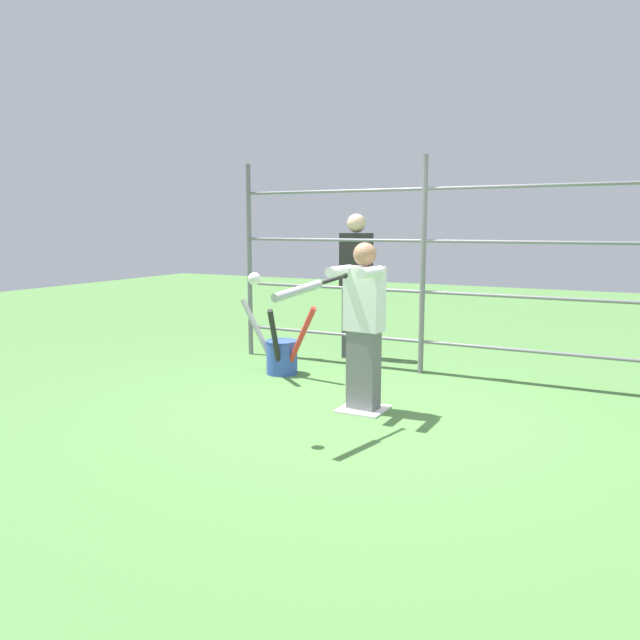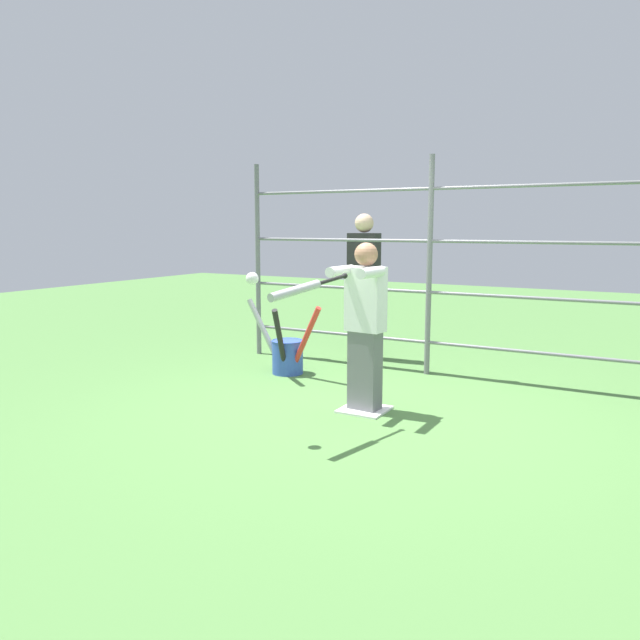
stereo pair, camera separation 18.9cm
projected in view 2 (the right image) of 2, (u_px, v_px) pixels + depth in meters
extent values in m
plane|color=#4C7A3D|center=(364.00, 411.00, 5.55)|extent=(24.00, 24.00, 0.00)
cube|color=white|center=(364.00, 409.00, 5.55)|extent=(0.40, 0.40, 0.02)
cylinder|color=slate|center=(429.00, 267.00, 6.75)|extent=(0.06, 0.06, 2.38)
cylinder|color=slate|center=(258.00, 261.00, 7.86)|extent=(0.06, 0.06, 2.38)
cylinder|color=slate|center=(427.00, 342.00, 6.88)|extent=(4.53, 0.04, 0.04)
cylinder|color=slate|center=(429.00, 292.00, 6.79)|extent=(4.53, 0.04, 0.04)
cylinder|color=slate|center=(430.00, 241.00, 6.71)|extent=(4.53, 0.04, 0.04)
cylinder|color=slate|center=(431.00, 188.00, 6.63)|extent=(4.53, 0.04, 0.04)
cube|color=slate|center=(365.00, 371.00, 5.50)|extent=(0.28, 0.19, 0.72)
cube|color=white|center=(366.00, 299.00, 5.40)|extent=(0.34, 0.22, 0.56)
sphere|color=#9E7051|center=(366.00, 254.00, 5.35)|extent=(0.20, 0.20, 0.20)
cylinder|color=white|center=(371.00, 272.00, 5.11)|extent=(0.09, 0.40, 0.09)
cylinder|color=white|center=(341.00, 271.00, 5.28)|extent=(0.09, 0.40, 0.09)
sphere|color=black|center=(345.00, 276.00, 5.03)|extent=(0.05, 0.05, 0.05)
cylinder|color=black|center=(331.00, 280.00, 4.90)|extent=(0.09, 0.35, 0.07)
cylinder|color=#B2B2B7|center=(295.00, 291.00, 4.57)|extent=(0.15, 0.53, 0.13)
sphere|color=white|center=(252.00, 279.00, 4.63)|extent=(0.10, 0.10, 0.10)
cylinder|color=#3351B2|center=(288.00, 357.00, 6.93)|extent=(0.34, 0.34, 0.37)
torus|color=#3351B2|center=(287.00, 341.00, 6.90)|extent=(0.35, 0.35, 0.01)
cylinder|color=#B2B2B7|center=(266.00, 334.00, 6.98)|extent=(0.45, 0.13, 0.80)
cylinder|color=black|center=(280.00, 342.00, 6.64)|extent=(0.18, 0.44, 0.76)
cylinder|color=red|center=(305.00, 340.00, 6.67)|extent=(0.50, 0.22, 0.78)
cube|color=#3F3F47|center=(363.00, 323.00, 7.70)|extent=(0.29, 0.18, 0.88)
cube|color=black|center=(364.00, 260.00, 7.58)|extent=(0.37, 0.20, 0.66)
sphere|color=beige|center=(364.00, 223.00, 7.52)|extent=(0.23, 0.23, 0.23)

